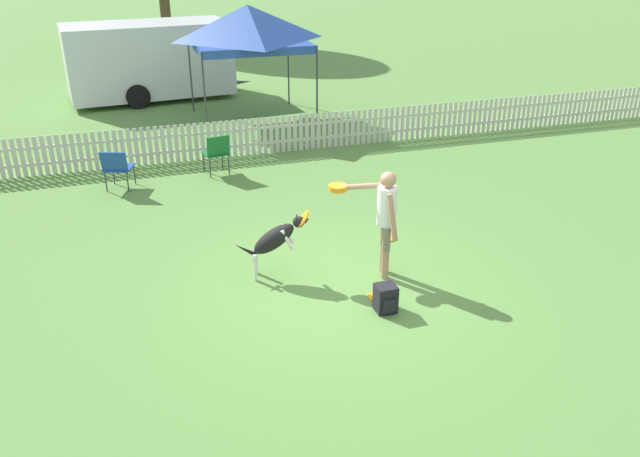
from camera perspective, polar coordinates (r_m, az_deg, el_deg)
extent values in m
plane|color=#5B8C42|center=(8.94, 1.63, -5.19)|extent=(240.00, 240.00, 0.00)
cylinder|color=tan|center=(9.06, 5.97, -3.26)|extent=(0.11, 0.11, 0.45)
cylinder|color=#7A705B|center=(8.87, 6.09, -0.95)|extent=(0.12, 0.12, 0.37)
cylinder|color=tan|center=(9.23, 5.80, -2.67)|extent=(0.11, 0.11, 0.45)
cylinder|color=#7A705B|center=(9.05, 5.92, -0.39)|extent=(0.12, 0.12, 0.37)
cylinder|color=white|center=(8.77, 6.14, 2.06)|extent=(0.34, 0.34, 0.56)
sphere|color=tan|center=(8.62, 6.26, 4.46)|extent=(0.22, 0.22, 0.22)
cylinder|color=tan|center=(8.63, 6.64, 1.02)|extent=(0.19, 0.20, 0.68)
cylinder|color=tan|center=(8.83, 3.85, 3.87)|extent=(0.67, 0.32, 0.14)
cylinder|color=orange|center=(8.86, 1.65, 3.59)|extent=(0.27, 0.27, 0.02)
cylinder|color=orange|center=(8.85, 1.65, 3.74)|extent=(0.27, 0.27, 0.02)
cylinder|color=orange|center=(8.84, 1.65, 3.90)|extent=(0.27, 0.27, 0.02)
ellipsoid|color=black|center=(8.89, -4.26, -0.96)|extent=(0.76, 0.47, 0.62)
ellipsoid|color=white|center=(8.91, -4.24, -1.26)|extent=(0.40, 0.25, 0.31)
sphere|color=black|center=(8.77, -1.97, 0.60)|extent=(0.17, 0.17, 0.17)
cone|color=black|center=(8.75, -1.54, 0.90)|extent=(0.17, 0.13, 0.14)
cylinder|color=orange|center=(8.75, -1.54, 0.90)|extent=(0.24, 0.31, 0.23)
cone|color=black|center=(8.79, -2.15, 1.13)|extent=(0.05, 0.05, 0.07)
cone|color=black|center=(8.70, -2.14, 0.86)|extent=(0.05, 0.05, 0.07)
cylinder|color=white|center=(9.18, -5.89, -2.98)|extent=(0.06, 0.06, 0.41)
cylinder|color=white|center=(9.00, -5.96, -3.61)|extent=(0.06, 0.06, 0.41)
cylinder|color=white|center=(8.96, -3.00, -0.53)|extent=(0.19, 0.10, 0.32)
cylinder|color=white|center=(8.79, -3.01, -1.06)|extent=(0.19, 0.10, 0.32)
cone|color=black|center=(8.99, -6.90, -1.92)|extent=(0.34, 0.15, 0.23)
cylinder|color=orange|center=(8.68, 5.31, -6.24)|extent=(0.27, 0.27, 0.02)
cylinder|color=orange|center=(10.32, 6.16, -0.86)|extent=(0.27, 0.27, 0.02)
cube|color=black|center=(8.33, 6.01, -6.33)|extent=(0.27, 0.25, 0.38)
cube|color=black|center=(8.23, 6.39, -7.05)|extent=(0.19, 0.04, 0.19)
cube|color=beige|center=(14.26, -6.41, 7.66)|extent=(21.66, 0.04, 0.06)
cube|color=beige|center=(14.16, -6.48, 9.01)|extent=(21.66, 0.04, 0.06)
cube|color=beige|center=(14.22, -27.23, 5.62)|extent=(0.09, 0.02, 0.84)
cube|color=beige|center=(14.19, -26.68, 5.71)|extent=(0.09, 0.02, 0.84)
cube|color=beige|center=(14.17, -26.12, 5.79)|extent=(0.09, 0.02, 0.84)
cube|color=beige|center=(14.15, -25.56, 5.87)|extent=(0.09, 0.02, 0.84)
cube|color=beige|center=(14.13, -25.00, 5.95)|extent=(0.09, 0.02, 0.84)
cube|color=beige|center=(14.11, -24.44, 6.04)|extent=(0.09, 0.02, 0.84)
cube|color=beige|center=(14.09, -23.87, 6.12)|extent=(0.09, 0.02, 0.84)
cube|color=beige|center=(14.07, -23.31, 6.20)|extent=(0.09, 0.02, 0.84)
cube|color=beige|center=(14.06, -22.74, 6.28)|extent=(0.09, 0.02, 0.84)
cube|color=beige|center=(14.04, -22.17, 6.36)|extent=(0.09, 0.02, 0.84)
cube|color=beige|center=(14.03, -21.60, 6.44)|extent=(0.09, 0.02, 0.84)
cube|color=beige|center=(14.02, -21.03, 6.52)|extent=(0.09, 0.02, 0.84)
cube|color=beige|center=(14.01, -20.46, 6.60)|extent=(0.09, 0.02, 0.84)
cube|color=beige|center=(14.00, -19.89, 6.68)|extent=(0.09, 0.02, 0.84)
cube|color=beige|center=(13.99, -19.31, 6.75)|extent=(0.09, 0.02, 0.84)
cube|color=beige|center=(13.99, -18.74, 6.83)|extent=(0.09, 0.02, 0.84)
cube|color=beige|center=(13.98, -18.16, 6.91)|extent=(0.09, 0.02, 0.84)
cube|color=beige|center=(13.98, -17.59, 6.98)|extent=(0.09, 0.02, 0.84)
cube|color=beige|center=(13.98, -17.01, 7.06)|extent=(0.09, 0.02, 0.84)
cube|color=beige|center=(13.98, -16.44, 7.13)|extent=(0.09, 0.02, 0.84)
cube|color=beige|center=(13.98, -15.86, 7.21)|extent=(0.09, 0.02, 0.84)
cube|color=beige|center=(13.99, -15.28, 7.28)|extent=(0.09, 0.02, 0.84)
cube|color=beige|center=(13.99, -14.71, 7.35)|extent=(0.09, 0.02, 0.84)
cube|color=beige|center=(14.00, -14.13, 7.42)|extent=(0.09, 0.02, 0.84)
cube|color=beige|center=(14.00, -13.56, 7.50)|extent=(0.09, 0.02, 0.84)
cube|color=beige|center=(14.01, -12.98, 7.57)|extent=(0.09, 0.02, 0.84)
cube|color=beige|center=(14.02, -12.41, 7.63)|extent=(0.09, 0.02, 0.84)
cube|color=beige|center=(14.03, -11.83, 7.70)|extent=(0.09, 0.02, 0.84)
cube|color=beige|center=(14.05, -11.26, 7.77)|extent=(0.09, 0.02, 0.84)
cube|color=beige|center=(14.06, -10.69, 7.84)|extent=(0.09, 0.02, 0.84)
cube|color=beige|center=(14.08, -10.12, 7.90)|extent=(0.09, 0.02, 0.84)
cube|color=beige|center=(14.09, -9.55, 7.97)|extent=(0.09, 0.02, 0.84)
cube|color=beige|center=(14.11, -8.98, 8.03)|extent=(0.09, 0.02, 0.84)
cube|color=beige|center=(14.13, -8.41, 8.09)|extent=(0.09, 0.02, 0.84)
cube|color=beige|center=(14.15, -7.85, 8.15)|extent=(0.09, 0.02, 0.84)
cube|color=beige|center=(14.18, -7.29, 8.21)|extent=(0.09, 0.02, 0.84)
cube|color=beige|center=(14.20, -6.72, 8.27)|extent=(0.09, 0.02, 0.84)
cube|color=beige|center=(14.23, -6.16, 8.33)|extent=(0.09, 0.02, 0.84)
cube|color=beige|center=(14.25, -5.60, 8.39)|extent=(0.09, 0.02, 0.84)
cube|color=beige|center=(14.28, -5.05, 8.45)|extent=(0.09, 0.02, 0.84)
cube|color=beige|center=(14.31, -4.49, 8.50)|extent=(0.09, 0.02, 0.84)
cube|color=beige|center=(14.34, -3.94, 8.56)|extent=(0.09, 0.02, 0.84)
cube|color=beige|center=(14.37, -3.39, 8.61)|extent=(0.09, 0.02, 0.84)
cube|color=beige|center=(14.41, -2.84, 8.66)|extent=(0.09, 0.02, 0.84)
cube|color=beige|center=(14.44, -2.30, 8.72)|extent=(0.09, 0.02, 0.84)
cube|color=beige|center=(14.48, -1.75, 8.77)|extent=(0.09, 0.02, 0.84)
cube|color=beige|center=(14.51, -1.21, 8.82)|extent=(0.09, 0.02, 0.84)
cube|color=beige|center=(14.55, -0.68, 8.87)|extent=(0.09, 0.02, 0.84)
cube|color=beige|center=(14.59, -0.14, 8.91)|extent=(0.09, 0.02, 0.84)
cube|color=beige|center=(14.63, 0.39, 8.96)|extent=(0.09, 0.02, 0.84)
cube|color=beige|center=(14.67, 0.92, 9.00)|extent=(0.09, 0.02, 0.84)
cube|color=beige|center=(14.72, 1.45, 9.05)|extent=(0.09, 0.02, 0.84)
cube|color=beige|center=(14.76, 1.97, 9.09)|extent=(0.09, 0.02, 0.84)
cube|color=beige|center=(14.81, 2.49, 9.14)|extent=(0.09, 0.02, 0.84)
cube|color=beige|center=(14.85, 3.01, 9.18)|extent=(0.09, 0.02, 0.84)
cube|color=beige|center=(14.90, 3.52, 9.22)|extent=(0.09, 0.02, 0.84)
cube|color=beige|center=(14.95, 4.03, 9.26)|extent=(0.09, 0.02, 0.84)
cube|color=beige|center=(15.00, 4.54, 9.30)|extent=(0.09, 0.02, 0.84)
cube|color=beige|center=(15.05, 5.04, 9.33)|extent=(0.09, 0.02, 0.84)
cube|color=beige|center=(15.11, 5.54, 9.37)|extent=(0.09, 0.02, 0.84)
cube|color=beige|center=(15.16, 6.04, 9.41)|extent=(0.09, 0.02, 0.84)
cube|color=beige|center=(15.21, 6.54, 9.44)|extent=(0.09, 0.02, 0.84)
cube|color=beige|center=(15.27, 7.03, 9.47)|extent=(0.09, 0.02, 0.84)
cube|color=beige|center=(15.33, 7.51, 9.51)|extent=(0.09, 0.02, 0.84)
cube|color=beige|center=(15.39, 8.00, 9.54)|extent=(0.09, 0.02, 0.84)
cube|color=beige|center=(15.45, 8.48, 9.57)|extent=(0.09, 0.02, 0.84)
cube|color=beige|center=(15.51, 8.95, 9.60)|extent=(0.09, 0.02, 0.84)
cube|color=beige|center=(15.57, 9.42, 9.63)|extent=(0.09, 0.02, 0.84)
cube|color=beige|center=(15.63, 9.89, 9.66)|extent=(0.09, 0.02, 0.84)
cube|color=beige|center=(15.69, 10.36, 9.69)|extent=(0.09, 0.02, 0.84)
cube|color=beige|center=(15.76, 10.82, 9.71)|extent=(0.09, 0.02, 0.84)
cube|color=beige|center=(15.82, 11.28, 9.74)|extent=(0.09, 0.02, 0.84)
cube|color=beige|center=(15.89, 11.73, 9.76)|extent=(0.09, 0.02, 0.84)
cube|color=beige|center=(15.96, 12.18, 9.79)|extent=(0.09, 0.02, 0.84)
cube|color=beige|center=(16.02, 12.63, 9.81)|extent=(0.09, 0.02, 0.84)
cube|color=beige|center=(16.09, 13.07, 9.83)|extent=(0.09, 0.02, 0.84)
cube|color=beige|center=(16.16, 13.51, 9.86)|extent=(0.09, 0.02, 0.84)
cube|color=beige|center=(16.23, 13.94, 9.88)|extent=(0.09, 0.02, 0.84)
cube|color=beige|center=(16.31, 14.38, 9.90)|extent=(0.09, 0.02, 0.84)
cube|color=beige|center=(16.38, 14.80, 9.92)|extent=(0.09, 0.02, 0.84)
cube|color=beige|center=(16.45, 15.23, 9.94)|extent=(0.09, 0.02, 0.84)
cube|color=beige|center=(16.53, 15.65, 9.95)|extent=(0.09, 0.02, 0.84)
cube|color=beige|center=(16.60, 16.06, 9.97)|extent=(0.09, 0.02, 0.84)
cube|color=beige|center=(16.68, 16.48, 9.99)|extent=(0.09, 0.02, 0.84)
cube|color=beige|center=(16.76, 16.89, 10.01)|extent=(0.09, 0.02, 0.84)
cube|color=beige|center=(16.83, 17.29, 10.02)|extent=(0.09, 0.02, 0.84)
cube|color=beige|center=(16.91, 17.69, 10.04)|extent=(0.09, 0.02, 0.84)
cube|color=beige|center=(16.99, 18.09, 10.05)|extent=(0.09, 0.02, 0.84)
cube|color=beige|center=(17.07, 18.49, 10.06)|extent=(0.09, 0.02, 0.84)
cube|color=beige|center=(17.15, 18.88, 10.08)|extent=(0.09, 0.02, 0.84)
cube|color=beige|center=(17.24, 19.26, 10.09)|extent=(0.09, 0.02, 0.84)
cube|color=beige|center=(17.32, 19.65, 10.10)|extent=(0.09, 0.02, 0.84)
cube|color=beige|center=(17.40, 20.03, 10.11)|extent=(0.09, 0.02, 0.84)
cube|color=beige|center=(17.49, 20.40, 10.12)|extent=(0.09, 0.02, 0.84)
cube|color=beige|center=(17.57, 20.77, 10.14)|extent=(0.09, 0.02, 0.84)
cube|color=beige|center=(17.66, 21.14, 10.15)|extent=(0.09, 0.02, 0.84)
cube|color=beige|center=(17.74, 21.51, 10.15)|extent=(0.09, 0.02, 0.84)
cube|color=beige|center=(17.83, 21.87, 10.16)|extent=(0.09, 0.02, 0.84)
cube|color=beige|center=(17.92, 22.23, 10.17)|extent=(0.09, 0.02, 0.84)
cube|color=beige|center=(18.00, 22.58, 10.18)|extent=(0.09, 0.02, 0.84)
cube|color=beige|center=(18.09, 22.93, 10.19)|extent=(0.09, 0.02, 0.84)
cube|color=beige|center=(18.18, 23.28, 10.19)|extent=(0.09, 0.02, 0.84)
cube|color=beige|center=(18.27, 23.63, 10.20)|extent=(0.09, 0.02, 0.84)
cube|color=beige|center=(18.36, 23.97, 10.21)|extent=(0.09, 0.02, 0.84)
cube|color=beige|center=(18.46, 24.30, 10.21)|extent=(0.09, 0.02, 0.84)
cube|color=beige|center=(18.55, 24.64, 10.22)|extent=(0.09, 0.02, 0.84)
cube|color=beige|center=(18.64, 24.97, 10.22)|extent=(0.09, 0.02, 0.84)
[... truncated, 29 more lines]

